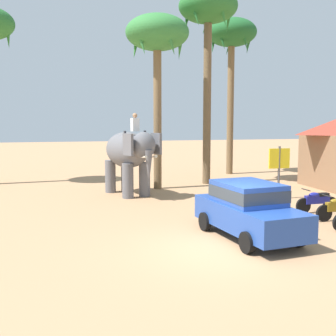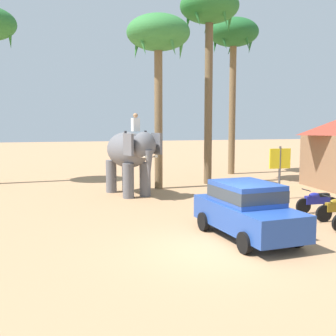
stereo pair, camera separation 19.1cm
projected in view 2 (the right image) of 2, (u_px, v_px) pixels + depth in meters
ground_plane at (218, 250)px, 11.72m from camera, size 120.00×120.00×0.00m
car_sedan_foreground at (247, 208)px, 12.80m from camera, size 2.28×4.29×1.70m
elephant_with_mahout at (130, 153)px, 20.05m from camera, size 2.62×4.01×3.88m
motorcycle_far_in_row at (317, 201)px, 16.31m from camera, size 1.80×0.55×0.94m
palm_tree_behind_elephant at (233, 38)px, 27.16m from camera, size 3.20×3.20×10.05m
palm_tree_near_hut at (209, 14)px, 22.84m from camera, size 3.20×3.20×10.56m
palm_tree_far_back at (158, 38)px, 21.29m from camera, size 3.20×3.20×8.83m
signboard_yellow at (280, 162)px, 19.00m from camera, size 1.00×0.10×2.40m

